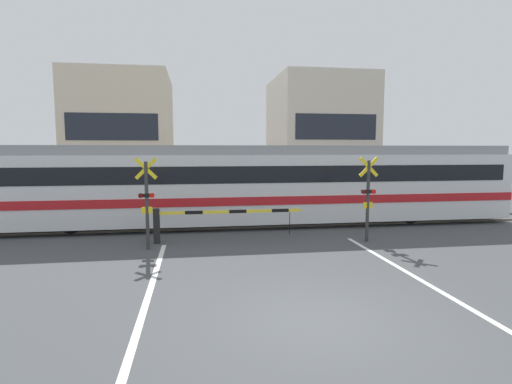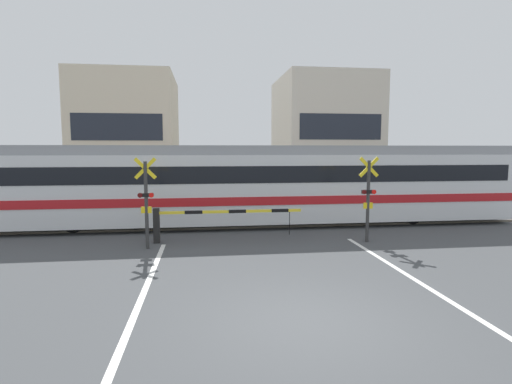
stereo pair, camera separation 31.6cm
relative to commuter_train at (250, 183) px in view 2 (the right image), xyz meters
The scene contains 13 objects.
ground_plane 9.61m from the commuter_train, 90.36° to the right, with size 160.00×160.00×0.00m, color #444749.
rail_track_near 1.84m from the commuter_train, 94.68° to the right, with size 50.00×0.10×0.08m.
rail_track_far 1.84m from the commuter_train, 94.68° to the left, with size 50.00×0.10×0.08m.
road_stripe_left 9.02m from the commuter_train, 111.23° to the right, with size 0.14×10.40×0.01m.
road_stripe_right 8.98m from the commuter_train, 69.49° to the right, with size 0.14×10.40×0.01m.
commuter_train is the anchor object (origin of this frame).
crossing_barrier_near 3.54m from the commuter_train, 126.48° to the right, with size 4.99×0.20×1.16m.
crossing_barrier_far 3.42m from the commuter_train, 54.43° to the left, with size 4.99×0.20×1.16m.
crossing_signal_left 5.08m from the commuter_train, 136.08° to the right, with size 0.68×0.15×2.85m.
crossing_signal_right 4.99m from the commuter_train, 44.86° to the right, with size 0.68×0.15×2.85m.
pedestrian 4.55m from the commuter_train, 99.64° to the left, with size 0.38×0.22×1.55m.
building_left_of_street 14.72m from the commuter_train, 118.68° to the left, with size 6.34×7.64×8.06m.
building_right_of_street 14.71m from the commuter_train, 61.49° to the left, with size 6.48×7.64×8.27m.
Camera 2 is at (-1.82, -6.63, 3.10)m, focal length 28.00 mm.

